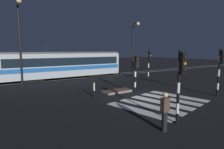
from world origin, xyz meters
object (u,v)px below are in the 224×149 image
street_lamp_trackside_right (134,43)px  pedestrian_waiting_at_kerb (165,112)px  traffic_light_corner_far_right (149,61)px  bollard_island_edge (94,90)px  traffic_light_kerb_mid_left (181,76)px  tram (65,64)px  traffic_light_corner_near_right (221,65)px  street_lamp_trackside_left (20,34)px  traffic_light_median_centre (136,68)px

street_lamp_trackside_right → pedestrian_waiting_at_kerb: (-9.84, -13.63, -3.53)m
traffic_light_corner_far_right → bollard_island_edge: 9.59m
traffic_light_kerb_mid_left → tram: 16.79m
traffic_light_corner_far_right → tram: size_ratio=0.24×
traffic_light_corner_near_right → traffic_light_kerb_mid_left: bearing=-166.0°
bollard_island_edge → traffic_light_corner_near_right: bearing=-32.2°
street_lamp_trackside_left → traffic_light_corner_near_right: bearing=-45.4°
tram → bollard_island_edge: size_ratio=12.96×
traffic_light_corner_far_right → street_lamp_trackside_right: size_ratio=0.50×
street_lamp_trackside_left → tram: (5.22, 3.18, -3.17)m
traffic_light_median_centre → bollard_island_edge: 3.87m
tram → bollard_island_edge: bearing=-98.1°
traffic_light_corner_far_right → street_lamp_trackside_right: street_lamp_trackside_right is taller
traffic_light_median_centre → traffic_light_corner_far_right: (5.29, 3.87, 0.26)m
traffic_light_corner_far_right → bollard_island_edge: (-8.83, -3.31, -1.71)m
pedestrian_waiting_at_kerb → tram: bearing=84.1°
traffic_light_median_centre → tram: bearing=101.2°
street_lamp_trackside_right → bollard_island_edge: (-9.52, -6.75, -3.84)m
traffic_light_corner_near_right → street_lamp_trackside_right: 12.00m
traffic_light_corner_far_right → pedestrian_waiting_at_kerb: (-9.15, -10.20, -1.40)m
street_lamp_trackside_right → traffic_light_median_centre: bearing=-129.3°
pedestrian_waiting_at_kerb → street_lamp_trackside_left: bearing=104.1°
street_lamp_trackside_left → bollard_island_edge: size_ratio=7.06×
traffic_light_kerb_mid_left → tram: tram is taller
street_lamp_trackside_right → traffic_light_corner_near_right: bearing=-97.9°
bollard_island_edge → street_lamp_trackside_right: bearing=35.3°
traffic_light_kerb_mid_left → bollard_island_edge: size_ratio=3.12×
traffic_light_corner_far_right → pedestrian_waiting_at_kerb: 13.77m
traffic_light_median_centre → traffic_light_kerb_mid_left: (-2.67, -6.15, 0.27)m
traffic_light_median_centre → street_lamp_trackside_right: 9.74m
traffic_light_kerb_mid_left → pedestrian_waiting_at_kerb: (-1.19, -0.17, -1.41)m
traffic_light_kerb_mid_left → street_lamp_trackside_right: street_lamp_trackside_right is taller
street_lamp_trackside_left → bollard_island_edge: street_lamp_trackside_left is taller
traffic_light_median_centre → traffic_light_corner_far_right: 6.56m
traffic_light_corner_near_right → traffic_light_corner_far_right: (0.94, 8.27, -0.07)m
traffic_light_median_centre → traffic_light_corner_far_right: bearing=36.2°
pedestrian_waiting_at_kerb → traffic_light_median_centre: bearing=58.6°
traffic_light_corner_far_right → street_lamp_trackside_left: 13.38m
traffic_light_corner_far_right → bollard_island_edge: traffic_light_corner_far_right is taller
traffic_light_corner_far_right → tram: bearing=137.6°
traffic_light_kerb_mid_left → pedestrian_waiting_at_kerb: bearing=-171.7°
traffic_light_median_centre → traffic_light_kerb_mid_left: traffic_light_kerb_mid_left is taller
street_lamp_trackside_right → traffic_light_corner_far_right: bearing=-101.3°
traffic_light_median_centre → street_lamp_trackside_right: bearing=50.7°
traffic_light_corner_far_right → street_lamp_trackside_right: bearing=78.7°
street_lamp_trackside_left → street_lamp_trackside_right: size_ratio=1.13×
bollard_island_edge → pedestrian_waiting_at_kerb: bearing=-92.6°
traffic_light_median_centre → traffic_light_corner_near_right: 6.20m
traffic_light_median_centre → bollard_island_edge: (-3.54, 0.56, -1.45)m
street_lamp_trackside_left → bollard_island_edge: (3.79, -6.88, -4.35)m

